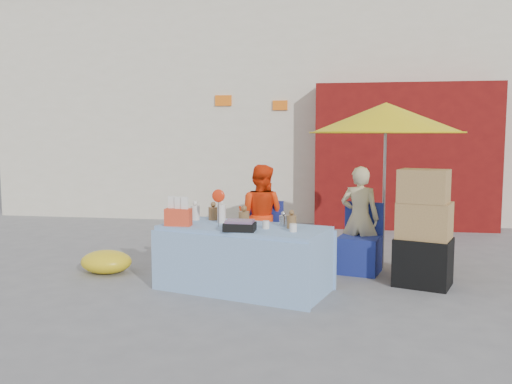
% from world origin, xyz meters
% --- Properties ---
extents(ground, '(80.00, 80.00, 0.00)m').
position_xyz_m(ground, '(0.00, 0.00, 0.00)').
color(ground, slate).
rests_on(ground, ground).
extents(backdrop, '(14.00, 8.00, 7.80)m').
position_xyz_m(backdrop, '(0.52, 7.52, 3.10)').
color(backdrop, silver).
rests_on(backdrop, ground).
extents(market_table, '(2.00, 1.34, 1.11)m').
position_xyz_m(market_table, '(0.03, -0.14, 0.36)').
color(market_table, '#89B0DC').
rests_on(market_table, ground).
extents(chair_left, '(0.58, 0.57, 0.85)m').
position_xyz_m(chair_left, '(0.06, 0.83, 0.26)').
color(chair_left, navy).
rests_on(chair_left, ground).
extents(chair_right, '(0.58, 0.57, 0.85)m').
position_xyz_m(chair_right, '(1.31, 0.83, 0.26)').
color(chair_right, navy).
rests_on(chair_right, ground).
extents(vendor_orange, '(0.74, 0.64, 1.31)m').
position_xyz_m(vendor_orange, '(0.06, 0.96, 0.66)').
color(vendor_orange, '#FC390D').
rests_on(vendor_orange, ground).
extents(vendor_beige, '(0.54, 0.42, 1.31)m').
position_xyz_m(vendor_beige, '(1.31, 0.96, 0.65)').
color(vendor_beige, beige).
rests_on(vendor_beige, ground).
extents(umbrella, '(1.90, 1.90, 2.09)m').
position_xyz_m(umbrella, '(1.61, 1.11, 1.89)').
color(umbrella, gray).
rests_on(umbrella, ground).
extents(box_stack, '(0.72, 0.65, 1.31)m').
position_xyz_m(box_stack, '(1.99, 0.34, 0.60)').
color(box_stack, black).
rests_on(box_stack, ground).
extents(tarp_bundle, '(0.65, 0.52, 0.28)m').
position_xyz_m(tarp_bundle, '(-1.76, 0.30, 0.14)').
color(tarp_bundle, yellow).
rests_on(tarp_bundle, ground).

